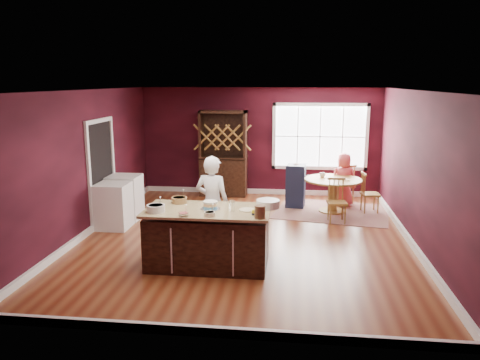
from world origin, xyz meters
name	(u,v)px	position (x,y,z in m)	size (l,w,h in m)	color
room_shell	(245,166)	(0.00, 0.00, 1.35)	(7.00, 7.00, 7.00)	brown
window	(320,137)	(1.50, 3.47, 1.50)	(2.36, 0.10, 1.66)	white
doorway	(102,174)	(-2.97, 0.60, 1.02)	(0.08, 1.26, 2.13)	white
kitchen_island	(208,239)	(-0.44, -1.41, 0.44)	(1.93, 1.01, 0.92)	black
dining_table	(333,188)	(1.74, 1.95, 0.53)	(1.26, 1.26, 0.75)	brown
baker	(212,203)	(-0.49, -0.68, 0.82)	(0.60, 0.39, 1.64)	white
layer_cake	(210,205)	(-0.39, -1.40, 0.98)	(0.31, 0.31, 0.13)	silver
bowl_blue	(156,208)	(-1.19, -1.63, 0.97)	(0.28, 0.28, 0.11)	white
bowl_yellow	(179,200)	(-0.96, -1.08, 0.97)	(0.25, 0.25, 0.09)	tan
bowl_pink	(184,214)	(-0.71, -1.82, 0.95)	(0.15, 0.15, 0.06)	white
bowl_olive	(210,214)	(-0.34, -1.76, 0.95)	(0.17, 0.17, 0.06)	white
drinking_glass	(232,206)	(-0.05, -1.47, 1.00)	(0.08, 0.08, 0.17)	silver
dinner_plate	(247,210)	(0.18, -1.40, 0.93)	(0.25, 0.25, 0.02)	beige
white_tub	(268,204)	(0.49, -1.21, 0.98)	(0.36, 0.36, 0.12)	beige
stoneware_crock	(260,212)	(0.40, -1.79, 1.01)	(0.16, 0.16, 0.19)	#4F2F23
toy_figurine	(253,212)	(0.30, -1.65, 0.96)	(0.05, 0.05, 0.09)	yellow
rug	(332,212)	(1.74, 1.95, 0.01)	(2.42, 1.87, 0.01)	brown
chair_east	(370,192)	(2.56, 2.01, 0.45)	(0.38, 0.36, 0.91)	brown
chair_south	(337,201)	(1.77, 1.15, 0.46)	(0.39, 0.37, 0.92)	#97663C
chair_north	(344,184)	(2.06, 2.71, 0.48)	(0.40, 0.39, 0.96)	brown
seated_woman	(343,180)	(2.02, 2.49, 0.62)	(0.61, 0.40, 1.25)	#CF464D
high_chair	(296,185)	(0.93, 2.28, 0.52)	(0.42, 0.42, 1.03)	#202642
toddler	(299,172)	(0.99, 2.30, 0.81)	(0.18, 0.14, 0.26)	#8CA5BF
table_plate	(346,180)	(2.00, 1.86, 0.76)	(0.20, 0.20, 0.01)	beige
table_cup	(322,175)	(1.51, 2.12, 0.80)	(0.13, 0.13, 0.10)	white
hutch	(223,154)	(-0.89, 3.22, 1.07)	(1.17, 0.49, 2.14)	#412611
washer	(113,206)	(-2.64, 0.28, 0.45)	(0.62, 0.60, 0.90)	white
dryer	(125,197)	(-2.64, 0.92, 0.46)	(0.64, 0.62, 0.93)	white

